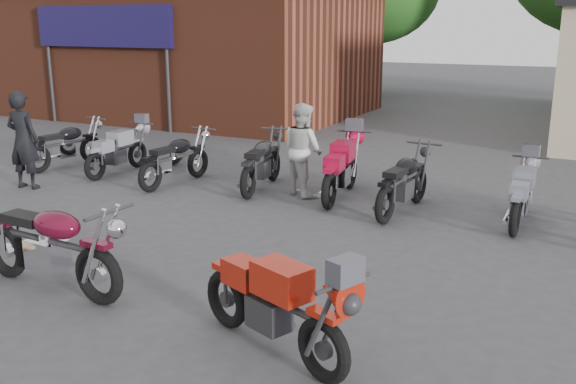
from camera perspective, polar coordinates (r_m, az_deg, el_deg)
The scene contains 15 objects.
ground at distance 7.64m, azimuth -14.72°, elevation -9.82°, with size 90.00×90.00×0.00m, color #3A3A3D.
brick_building at distance 23.57m, azimuth -9.11°, elevation 11.98°, with size 12.00×8.00×4.00m, color #622C1C.
tree_0 at distance 32.97m, azimuth -8.21°, elevation 16.45°, with size 6.56×6.56×8.20m, color #154311, non-canonical shape.
tree_1 at distance 28.82m, azimuth 7.30°, elevation 15.93°, with size 5.92×5.92×7.40m, color #154311, non-canonical shape.
vintage_motorcycle at distance 8.06m, azimuth -20.36°, elevation -4.02°, with size 2.23×0.74×1.29m, color #540A1E, non-canonical shape.
sportbike at distance 6.19m, azimuth -1.27°, elevation -9.47°, with size 1.99×0.66×1.16m, color red, non-canonical shape.
person_dark at distance 13.29m, azimuth -22.48°, elevation 4.28°, with size 0.69×0.45×1.88m, color black.
person_light at distance 11.82m, azimuth 1.34°, elevation 3.81°, with size 0.83×0.65×1.72m, color beige.
row_bike_0 at distance 15.00m, azimuth -19.12°, elevation 4.18°, with size 1.91×0.63×1.11m, color black, non-canonical shape.
row_bike_1 at distance 14.04m, azimuth -14.91°, elevation 3.77°, with size 1.86×0.61×1.08m, color #9393A0, non-canonical shape.
row_bike_2 at distance 12.86m, azimuth -9.93°, elevation 3.14°, with size 1.93×0.64×1.12m, color black, non-canonical shape.
row_bike_3 at distance 12.28m, azimuth -2.33°, elevation 2.92°, with size 2.02×0.67×1.17m, color black, non-canonical shape.
row_bike_4 at distance 11.67m, azimuth 4.75°, elevation 2.39°, with size 2.11×0.70×1.22m, color #B30E35, non-canonical shape.
row_bike_5 at distance 10.92m, azimuth 10.28°, elevation 1.18°, with size 2.02×0.67×1.17m, color black, non-canonical shape.
row_bike_6 at distance 10.76m, azimuth 20.09°, elevation -0.00°, with size 1.83×0.60×1.06m, color gray, non-canonical shape.
Camera 1 is at (4.72, -5.12, 3.13)m, focal length 40.00 mm.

